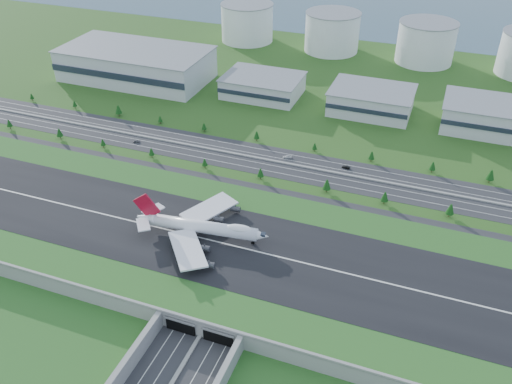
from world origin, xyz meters
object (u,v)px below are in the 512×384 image
(car_4, at_px, (137,141))
(car_7, at_px, (287,157))
(car_5, at_px, (346,167))
(boeing_747, at_px, (202,227))
(fuel_tank_a, at_px, (247,23))

(car_4, relative_size, car_7, 0.77)
(car_5, relative_size, car_7, 0.85)
(car_5, bearing_deg, boeing_747, -21.66)
(boeing_747, height_order, car_7, boeing_747)
(car_4, distance_m, car_7, 101.89)
(fuel_tank_a, relative_size, boeing_747, 0.74)
(boeing_747, height_order, car_4, boeing_747)
(boeing_747, height_order, car_5, boeing_747)
(fuel_tank_a, height_order, car_4, fuel_tank_a)
(car_7, bearing_deg, car_5, 76.81)
(boeing_747, relative_size, car_7, 11.54)
(car_7, bearing_deg, car_4, -95.48)
(car_4, bearing_deg, car_5, -106.69)
(car_4, bearing_deg, boeing_747, -157.02)
(car_5, bearing_deg, fuel_tank_a, -140.31)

